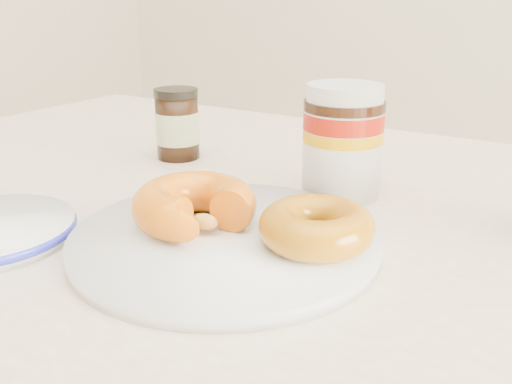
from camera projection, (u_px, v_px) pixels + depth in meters
The scene contains 6 objects.
dining_table at pixel (320, 327), 0.52m from camera, with size 1.40×0.90×0.75m.
plate at pixel (225, 239), 0.49m from camera, with size 0.26×0.26×0.01m.
donut_bitten at pixel (194, 205), 0.49m from camera, with size 0.11×0.11×0.04m, color #D2670B.
donut_whole at pixel (317, 227), 0.46m from camera, with size 0.09×0.09×0.03m, color #B06F0B.
nutella_jar at pixel (343, 136), 0.59m from camera, with size 0.08×0.08×0.12m.
dark_jar at pixel (177, 125), 0.74m from camera, with size 0.06×0.06×0.09m.
Camera 1 is at (0.19, -0.31, 0.96)m, focal length 40.00 mm.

